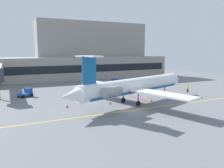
% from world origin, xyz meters
% --- Properties ---
extents(ground, '(120.00, 120.00, 0.11)m').
position_xyz_m(ground, '(0.00, 0.00, -0.05)').
color(ground, slate).
extents(terminal_building, '(69.19, 14.61, 20.42)m').
position_xyz_m(terminal_building, '(6.59, 47.93, 8.01)').
color(terminal_building, gray).
rests_on(terminal_building, ground).
extents(regional_jet, '(30.99, 25.15, 9.20)m').
position_xyz_m(regional_jet, '(2.40, 4.64, 3.35)').
color(regional_jet, white).
rests_on(regional_jet, ground).
extents(baggage_tug, '(3.35, 3.09, 1.82)m').
position_xyz_m(baggage_tug, '(-15.40, 20.14, 0.84)').
color(baggage_tug, '#1E4CB2').
rests_on(baggage_tug, ground).
extents(pushback_tractor, '(2.28, 3.94, 2.21)m').
position_xyz_m(pushback_tractor, '(3.55, 28.47, 1.00)').
color(pushback_tractor, '#E5B20C').
rests_on(pushback_tractor, ground).
extents(belt_loader, '(3.95, 2.23, 2.09)m').
position_xyz_m(belt_loader, '(7.58, 24.41, 0.95)').
color(belt_loader, '#19389E').
rests_on(belt_loader, ground).
extents(marshaller, '(0.49, 0.76, 1.94)m').
position_xyz_m(marshaller, '(20.12, 8.82, 0.99)').
color(marshaller, '#191E33').
rests_on(marshaller, ground).
extents(safety_cone_alpha, '(0.47, 0.47, 0.55)m').
position_xyz_m(safety_cone_alpha, '(-1.76, 6.10, 0.25)').
color(safety_cone_alpha, orange).
rests_on(safety_cone_alpha, ground).
extents(safety_cone_bravo, '(0.47, 0.47, 0.55)m').
position_xyz_m(safety_cone_bravo, '(6.52, 4.66, 0.25)').
color(safety_cone_bravo, orange).
rests_on(safety_cone_bravo, ground).
extents(safety_cone_charlie, '(0.47, 0.47, 0.55)m').
position_xyz_m(safety_cone_charlie, '(-9.62, 7.25, 0.25)').
color(safety_cone_charlie, orange).
rests_on(safety_cone_charlie, ground).
extents(safety_cone_delta, '(0.47, 0.47, 0.55)m').
position_xyz_m(safety_cone_delta, '(3.39, 10.51, 0.25)').
color(safety_cone_delta, orange).
rests_on(safety_cone_delta, ground).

